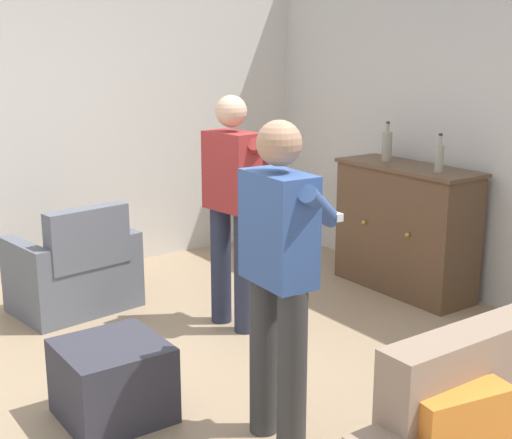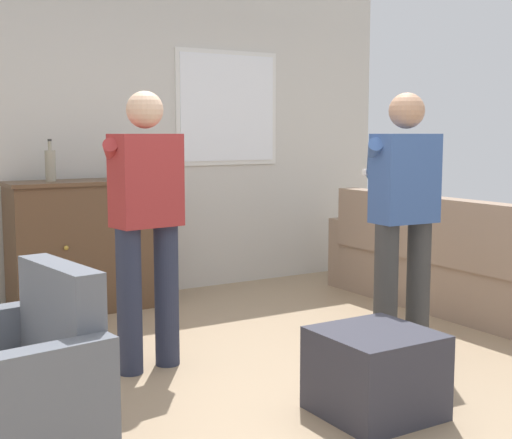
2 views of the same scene
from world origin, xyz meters
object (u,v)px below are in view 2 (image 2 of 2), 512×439
Objects in this scene: person_standing_right at (403,213)px; bottle_liquor_amber at (127,165)px; ottoman at (376,373)px; bottle_wine_green at (50,165)px; couch at (441,266)px; armchair at (15,395)px; sideboard_cabinet at (88,246)px; person_standing_left at (146,217)px.

bottle_liquor_amber is at bearing 113.00° from person_standing_right.
bottle_liquor_amber is 3.00m from ottoman.
bottle_wine_green reaches higher than ottoman.
couch is 1.53m from person_standing_right.
armchair is 3.23× the size of bottle_liquor_amber.
ottoman is at bearing -85.46° from bottle_liquor_amber.
couch is 1.94× the size of sideboard_cabinet.
ottoman is at bearing -14.75° from armchair.
person_standing_left is at bearing 119.48° from ottoman.
person_standing_right reaches higher than sideboard_cabinet.
bottle_liquor_amber is at bearing -5.02° from bottle_wine_green.
person_standing_right is at bearing -55.73° from bottle_wine_green.
person_standing_right reaches higher than ottoman.
person_standing_right is at bearing 3.74° from armchair.
armchair is 2.94m from bottle_liquor_amber.
person_standing_left is (-0.15, -1.60, 0.41)m from sideboard_cabinet.
ottoman is 1.18m from person_standing_right.
person_standing_left is (0.12, -1.62, -0.25)m from bottle_wine_green.
ottoman is 0.33× the size of person_standing_left.
person_standing_right is at bearing -67.00° from bottle_liquor_amber.
armchair is 1.75m from ottoman.
sideboard_cabinet is at bearing 84.47° from person_standing_left.
bottle_liquor_amber is 0.54× the size of ottoman.
person_standing_left is (-0.72, 1.27, 0.72)m from ottoman.
bottle_wine_green is at bearing 174.98° from bottle_liquor_amber.
person_standing_left reaches higher than sideboard_cabinet.
ottoman is at bearing -143.68° from couch.
person_standing_left is at bearing -85.85° from bottle_wine_green.
person_standing_right is (0.72, 0.60, 0.72)m from ottoman.
bottle_liquor_amber is at bearing 58.47° from armchair.
couch is at bearing 14.81° from armchair.
armchair is (-3.59, -0.95, -0.07)m from couch.
sideboard_cabinet reaches higher than armchair.
bottle_wine_green is 0.60× the size of ottoman.
bottle_wine_green is at bearing 94.15° from person_standing_left.
person_standing_right is at bearing -24.84° from person_standing_left.
person_standing_right reaches higher than couch.
sideboard_cabinet is at bearing 174.93° from bottle_liquor_amber.
person_standing_right is (0.95, -2.23, -0.23)m from bottle_liquor_amber.
bottle_wine_green reaches higher than armchair.
sideboard_cabinet is 1.65m from person_standing_left.
sideboard_cabinet is 0.75× the size of person_standing_right.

